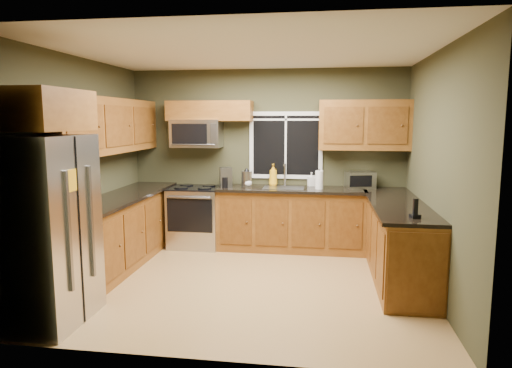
% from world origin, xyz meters
% --- Properties ---
extents(floor, '(4.20, 4.20, 0.00)m').
position_xyz_m(floor, '(0.00, 0.00, 0.00)').
color(floor, '#A27A47').
rests_on(floor, ground).
extents(ceiling, '(4.20, 4.20, 0.00)m').
position_xyz_m(ceiling, '(0.00, 0.00, 2.70)').
color(ceiling, white).
rests_on(ceiling, back_wall).
extents(back_wall, '(4.20, 0.00, 4.20)m').
position_xyz_m(back_wall, '(0.00, 1.80, 1.35)').
color(back_wall, '#363621').
rests_on(back_wall, ground).
extents(front_wall, '(4.20, 0.00, 4.20)m').
position_xyz_m(front_wall, '(0.00, -1.80, 1.35)').
color(front_wall, '#363621').
rests_on(front_wall, ground).
extents(left_wall, '(0.00, 3.60, 3.60)m').
position_xyz_m(left_wall, '(-2.10, 0.00, 1.35)').
color(left_wall, '#363621').
rests_on(left_wall, ground).
extents(right_wall, '(0.00, 3.60, 3.60)m').
position_xyz_m(right_wall, '(2.10, 0.00, 1.35)').
color(right_wall, '#363621').
rests_on(right_wall, ground).
extents(window, '(1.12, 0.03, 1.02)m').
position_xyz_m(window, '(0.30, 1.78, 1.55)').
color(window, white).
rests_on(window, back_wall).
extents(base_cabinets_left, '(0.60, 2.65, 0.90)m').
position_xyz_m(base_cabinets_left, '(-1.80, 0.48, 0.45)').
color(base_cabinets_left, brown).
rests_on(base_cabinets_left, ground).
extents(countertop_left, '(0.65, 2.65, 0.04)m').
position_xyz_m(countertop_left, '(-1.78, 0.48, 0.92)').
color(countertop_left, black).
rests_on(countertop_left, base_cabinets_left).
extents(base_cabinets_back, '(2.17, 0.60, 0.90)m').
position_xyz_m(base_cabinets_back, '(0.42, 1.50, 0.45)').
color(base_cabinets_back, brown).
rests_on(base_cabinets_back, ground).
extents(countertop_back, '(2.17, 0.65, 0.04)m').
position_xyz_m(countertop_back, '(0.42, 1.48, 0.92)').
color(countertop_back, black).
rests_on(countertop_back, base_cabinets_back).
extents(base_cabinets_peninsula, '(0.60, 2.52, 0.90)m').
position_xyz_m(base_cabinets_peninsula, '(1.80, 0.54, 0.45)').
color(base_cabinets_peninsula, brown).
rests_on(base_cabinets_peninsula, ground).
extents(countertop_peninsula, '(0.65, 2.50, 0.04)m').
position_xyz_m(countertop_peninsula, '(1.78, 0.55, 0.92)').
color(countertop_peninsula, black).
rests_on(countertop_peninsula, base_cabinets_peninsula).
extents(upper_cabinets_left, '(0.33, 2.65, 0.72)m').
position_xyz_m(upper_cabinets_left, '(-1.94, 0.48, 1.86)').
color(upper_cabinets_left, brown).
rests_on(upper_cabinets_left, left_wall).
extents(upper_cabinets_back_left, '(1.30, 0.33, 0.30)m').
position_xyz_m(upper_cabinets_back_left, '(-0.85, 1.64, 2.07)').
color(upper_cabinets_back_left, brown).
rests_on(upper_cabinets_back_left, back_wall).
extents(upper_cabinets_back_right, '(1.30, 0.33, 0.72)m').
position_xyz_m(upper_cabinets_back_right, '(1.45, 1.64, 1.86)').
color(upper_cabinets_back_right, brown).
rests_on(upper_cabinets_back_right, back_wall).
extents(upper_cabinet_over_fridge, '(0.72, 0.90, 0.38)m').
position_xyz_m(upper_cabinet_over_fridge, '(-1.74, -1.30, 2.03)').
color(upper_cabinet_over_fridge, brown).
rests_on(upper_cabinet_over_fridge, left_wall).
extents(refrigerator, '(0.74, 0.90, 1.80)m').
position_xyz_m(refrigerator, '(-1.74, -1.30, 0.90)').
color(refrigerator, '#B7B7BC').
rests_on(refrigerator, ground).
extents(range, '(0.76, 0.69, 0.94)m').
position_xyz_m(range, '(-1.05, 1.47, 0.47)').
color(range, '#B7B7BC').
rests_on(range, ground).
extents(microwave, '(0.76, 0.41, 0.42)m').
position_xyz_m(microwave, '(-1.05, 1.61, 1.73)').
color(microwave, '#B7B7BC').
rests_on(microwave, back_wall).
extents(sink, '(0.60, 0.42, 0.36)m').
position_xyz_m(sink, '(0.30, 1.49, 0.95)').
color(sink, slate).
rests_on(sink, countertop_back).
extents(toaster_oven, '(0.46, 0.40, 0.24)m').
position_xyz_m(toaster_oven, '(1.41, 1.62, 1.06)').
color(toaster_oven, '#B7B7BC').
rests_on(toaster_oven, countertop_back).
extents(coffee_maker, '(0.23, 0.27, 0.29)m').
position_xyz_m(coffee_maker, '(-0.57, 1.45, 1.08)').
color(coffee_maker, slate).
rests_on(coffee_maker, countertop_back).
extents(kettle, '(0.21, 0.21, 0.29)m').
position_xyz_m(kettle, '(-0.26, 1.52, 1.07)').
color(kettle, '#B7B7BC').
rests_on(kettle, countertop_back).
extents(paper_towel_roll, '(0.14, 0.14, 0.30)m').
position_xyz_m(paper_towel_roll, '(0.82, 1.43, 1.07)').
color(paper_towel_roll, white).
rests_on(paper_towel_roll, countertop_back).
extents(soap_bottle_a, '(0.14, 0.14, 0.33)m').
position_xyz_m(soap_bottle_a, '(0.12, 1.68, 1.11)').
color(soap_bottle_a, gold).
rests_on(soap_bottle_a, countertop_back).
extents(soap_bottle_b, '(0.12, 0.13, 0.21)m').
position_xyz_m(soap_bottle_b, '(0.70, 1.70, 1.05)').
color(soap_bottle_b, white).
rests_on(soap_bottle_b, countertop_back).
extents(soap_bottle_c, '(0.17, 0.17, 0.18)m').
position_xyz_m(soap_bottle_c, '(-0.25, 1.50, 1.03)').
color(soap_bottle_c, white).
rests_on(soap_bottle_c, countertop_back).
extents(cordless_phone, '(0.11, 0.11, 0.20)m').
position_xyz_m(cordless_phone, '(1.81, -0.41, 1.00)').
color(cordless_phone, black).
rests_on(cordless_phone, countertop_peninsula).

